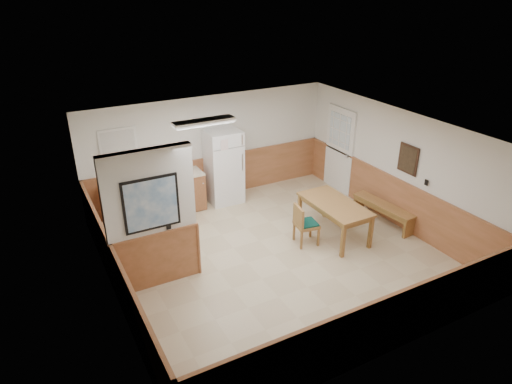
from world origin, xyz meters
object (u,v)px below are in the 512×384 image
soap_bottle (126,179)px  dining_bench (383,209)px  dining_chair (303,222)px  dining_table (334,207)px  refrigerator (224,167)px  fire_extinguisher (189,163)px

soap_bottle → dining_bench: bearing=-29.2°
dining_bench → dining_chair: (-2.04, 0.11, 0.15)m
dining_chair → soap_bottle: 3.87m
dining_chair → soap_bottle: size_ratio=4.32×
dining_table → soap_bottle: bearing=143.2°
refrigerator → dining_table: refrigerator is taller
refrigerator → soap_bottle: (-2.26, 0.06, 0.12)m
dining_table → dining_chair: 0.77m
refrigerator → dining_bench: bearing=-44.3°
dining_bench → soap_bottle: soap_bottle is taller
dining_bench → dining_chair: dining_chair is taller
dining_bench → soap_bottle: 5.60m
dining_bench → dining_chair: size_ratio=1.82×
fire_extinguisher → dining_chair: bearing=-48.0°
refrigerator → fire_extinguisher: size_ratio=3.65×
refrigerator → dining_bench: 3.74m
dining_chair → dining_table: bearing=7.4°
fire_extinguisher → refrigerator: bearing=11.6°
soap_bottle → fire_extinguisher: bearing=-1.2°
fire_extinguisher → soap_bottle: size_ratio=2.45×
dining_bench → soap_bottle: bearing=145.1°
refrigerator → dining_table: bearing=-61.8°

